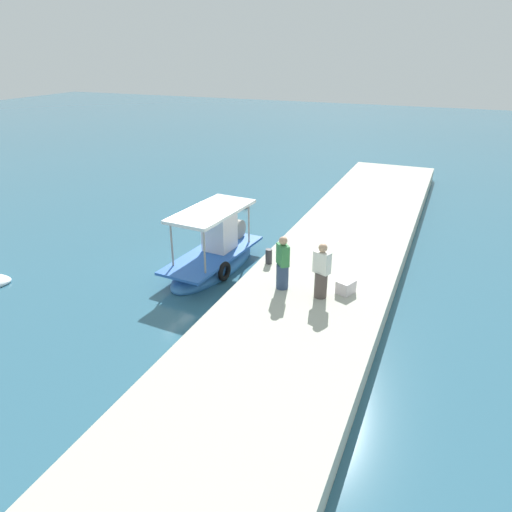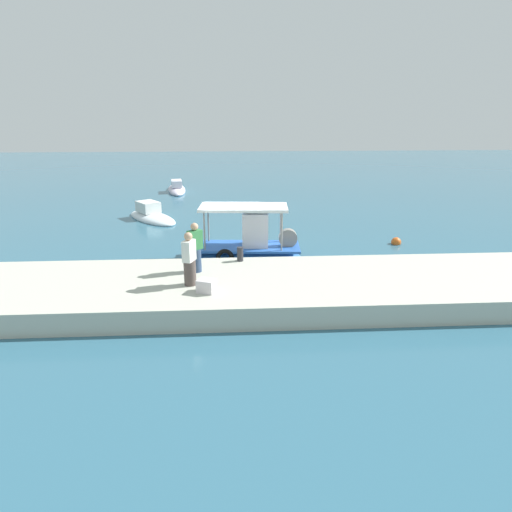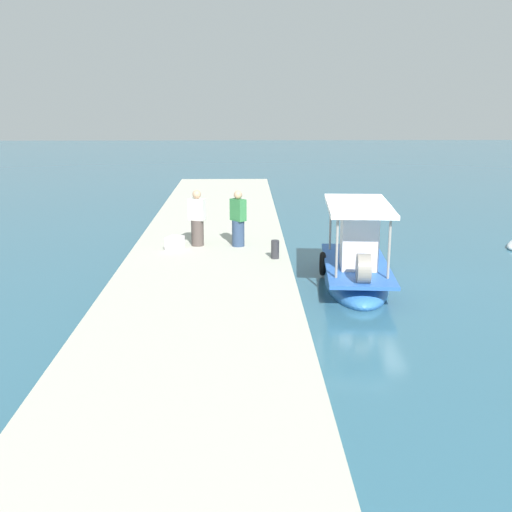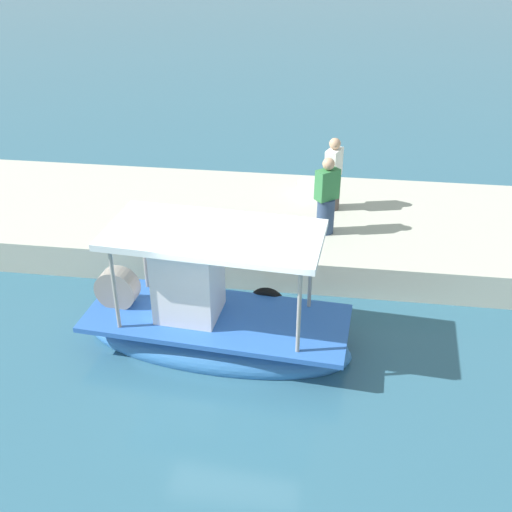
{
  "view_description": "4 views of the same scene",
  "coord_description": "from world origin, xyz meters",
  "px_view_note": "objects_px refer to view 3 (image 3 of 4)",
  "views": [
    {
      "loc": [
        -14.55,
        -8.45,
        8.01
      ],
      "look_at": [
        -0.02,
        -2.33,
        1.07
      ],
      "focal_mm": 33.72,
      "sensor_mm": 36.0,
      "label": 1
    },
    {
      "loc": [
        -0.16,
        -19.01,
        6.15
      ],
      "look_at": [
        0.82,
        -3.07,
        1.04
      ],
      "focal_mm": 31.17,
      "sensor_mm": 36.0,
      "label": 2
    },
    {
      "loc": [
        18.58,
        -3.66,
        5.5
      ],
      "look_at": [
        0.53,
        -3.3,
        0.9
      ],
      "focal_mm": 44.8,
      "sensor_mm": 36.0,
      "label": 3
    },
    {
      "loc": [
        -1.52,
        8.74,
        7.24
      ],
      "look_at": [
        0.02,
        -2.45,
        0.78
      ],
      "focal_mm": 42.94,
      "sensor_mm": 36.0,
      "label": 4
    }
  ],
  "objects_px": {
    "mooring_bollard": "(275,249)",
    "cargo_crate": "(175,243)",
    "fisherman_by_crate": "(197,221)",
    "main_fishing_boat": "(356,269)",
    "fisherman_near_bollard": "(238,221)"
  },
  "relations": [
    {
      "from": "cargo_crate",
      "to": "fisherman_near_bollard",
      "type": "bearing_deg",
      "value": 102.98
    },
    {
      "from": "fisherman_by_crate",
      "to": "mooring_bollard",
      "type": "relative_size",
      "value": 3.27
    },
    {
      "from": "mooring_bollard",
      "to": "fisherman_by_crate",
      "type": "bearing_deg",
      "value": -125.5
    },
    {
      "from": "fisherman_near_bollard",
      "to": "cargo_crate",
      "type": "bearing_deg",
      "value": -77.02
    },
    {
      "from": "main_fishing_boat",
      "to": "cargo_crate",
      "type": "distance_m",
      "value": 5.68
    },
    {
      "from": "main_fishing_boat",
      "to": "mooring_bollard",
      "type": "height_order",
      "value": "main_fishing_boat"
    },
    {
      "from": "fisherman_near_bollard",
      "to": "fisherman_by_crate",
      "type": "bearing_deg",
      "value": -94.52
    },
    {
      "from": "fisherman_by_crate",
      "to": "mooring_bollard",
      "type": "distance_m",
      "value": 3.01
    },
    {
      "from": "main_fishing_boat",
      "to": "fisherman_by_crate",
      "type": "distance_m",
      "value": 5.31
    },
    {
      "from": "cargo_crate",
      "to": "fisherman_by_crate",
      "type": "bearing_deg",
      "value": 129.63
    },
    {
      "from": "fisherman_by_crate",
      "to": "cargo_crate",
      "type": "distance_m",
      "value": 1.07
    },
    {
      "from": "fisherman_by_crate",
      "to": "mooring_bollard",
      "type": "bearing_deg",
      "value": 54.5
    },
    {
      "from": "mooring_bollard",
      "to": "cargo_crate",
      "type": "height_order",
      "value": "mooring_bollard"
    },
    {
      "from": "fisherman_near_bollard",
      "to": "cargo_crate",
      "type": "height_order",
      "value": "fisherman_near_bollard"
    },
    {
      "from": "fisherman_near_bollard",
      "to": "cargo_crate",
      "type": "xyz_separation_m",
      "value": [
        0.46,
        -1.99,
        -0.6
      ]
    }
  ]
}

